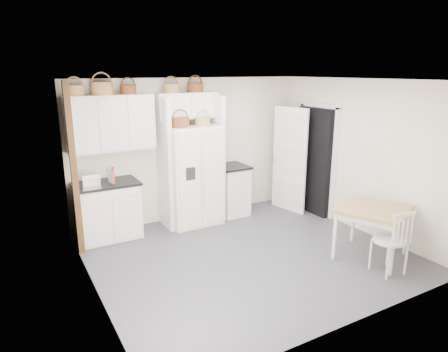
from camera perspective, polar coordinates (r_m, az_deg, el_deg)
floor at (r=6.23m, az=3.51°, el=-11.14°), size 4.50×4.50×0.00m
ceiling at (r=5.60m, az=3.94°, el=13.53°), size 4.50×4.50×0.00m
wall_back at (r=7.49m, az=-4.69°, el=3.84°), size 4.50×0.00×4.50m
wall_left at (r=4.96m, az=-18.66°, el=-2.69°), size 0.00×4.00×4.00m
wall_right at (r=7.23m, az=18.85°, el=2.68°), size 0.00×4.00×4.00m
refrigerator at (r=7.21m, az=-4.56°, el=0.13°), size 0.93×0.75×1.79m
base_cab_left at (r=6.91m, az=-16.28°, el=-4.90°), size 0.99×0.63×0.92m
base_cab_right at (r=7.74m, az=1.03°, el=-2.12°), size 0.53×0.63×0.93m
dining_table at (r=6.40m, az=20.30°, el=-7.56°), size 1.23×1.23×0.78m
windsor_chair at (r=5.98m, az=22.61°, el=-8.45°), size 0.51×0.47×0.96m
counter_left at (r=6.77m, az=-16.58°, el=-1.06°), size 1.04×0.67×0.04m
counter_right at (r=7.62m, az=1.05°, el=1.37°), size 0.57×0.67×0.04m
toaster at (r=6.63m, az=-18.49°, el=-0.52°), size 0.27×0.17×0.18m
cookbook_red at (r=6.68m, az=-15.54°, el=0.09°), size 0.07×0.17×0.25m
cookbook_cream at (r=6.67m, az=-15.79°, el=-0.01°), size 0.07×0.16×0.23m
basket_upper_a at (r=6.60m, az=-20.55°, el=11.37°), size 0.28×0.28×0.16m
basket_upper_b at (r=6.68m, az=-17.02°, el=11.86°), size 0.34×0.34×0.20m
basket_upper_c at (r=6.78m, az=-13.51°, el=11.93°), size 0.26×0.26×0.15m
basket_bridge_a at (r=7.03m, az=-7.56°, el=12.31°), size 0.28×0.28×0.15m
basket_bridge_b at (r=7.21m, az=-4.12°, el=12.50°), size 0.29×0.29×0.16m
basket_fridge_a at (r=6.84m, az=-6.24°, el=7.63°), size 0.31×0.31×0.16m
basket_fridge_b at (r=7.01m, az=-3.06°, el=7.80°), size 0.27×0.27×0.14m
upper_cabinet at (r=6.74m, az=-15.90°, el=7.27°), size 1.40×0.34×0.90m
bridge_cabinet at (r=7.16m, az=-5.36°, el=9.99°), size 1.12×0.34×0.45m
fridge_panel_left at (r=7.00m, az=-8.53°, el=1.69°), size 0.08×0.60×2.30m
fridge_panel_right at (r=7.41m, az=-1.16°, el=2.59°), size 0.08×0.60×2.30m
trim_post at (r=6.25m, az=-20.65°, el=0.70°), size 0.09×0.09×2.60m
doorway_void at (r=7.91m, az=12.88°, el=2.07°), size 0.18×0.85×2.05m
door_slab at (r=7.92m, az=9.33°, el=2.28°), size 0.21×0.79×2.05m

